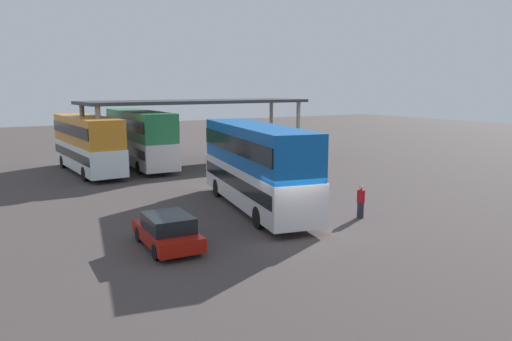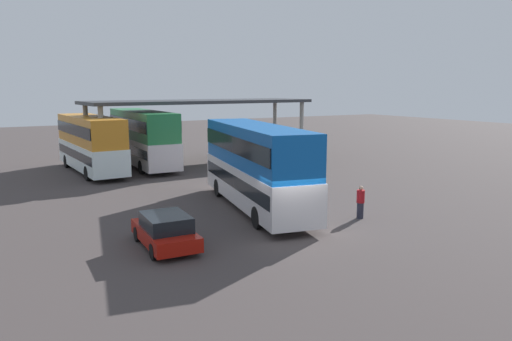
% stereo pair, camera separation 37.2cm
% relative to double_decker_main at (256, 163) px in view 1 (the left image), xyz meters
% --- Properties ---
extents(ground_plane, '(140.00, 140.00, 0.00)m').
position_rel_double_decker_main_xyz_m(ground_plane, '(-1.12, -4.95, -2.37)').
color(ground_plane, '#423B39').
extents(double_decker_main, '(4.56, 11.39, 4.32)m').
position_rel_double_decker_main_xyz_m(double_decker_main, '(0.00, 0.00, 0.00)').
color(double_decker_main, silver).
rests_on(double_decker_main, ground_plane).
extents(parked_hatchback, '(1.95, 4.01, 1.35)m').
position_rel_double_decker_main_xyz_m(parked_hatchback, '(-6.18, -3.61, -1.69)').
color(parked_hatchback, '#A1150B').
rests_on(parked_hatchback, ground_plane).
extents(double_decker_near_canopy, '(2.96, 10.66, 4.12)m').
position_rel_double_decker_main_xyz_m(double_decker_near_canopy, '(-5.03, 15.56, -0.10)').
color(double_decker_near_canopy, white).
rests_on(double_decker_near_canopy, ground_plane).
extents(double_decker_mid_row, '(2.84, 11.62, 4.39)m').
position_rel_double_decker_main_xyz_m(double_decker_mid_row, '(-0.84, 16.53, 0.04)').
color(double_decker_mid_row, silver).
rests_on(double_decker_mid_row, ground_plane).
extents(depot_canopy, '(19.07, 6.30, 5.19)m').
position_rel_double_decker_main_xyz_m(depot_canopy, '(3.97, 15.75, 2.45)').
color(depot_canopy, '#33353A').
rests_on(depot_canopy, ground_plane).
extents(pedestrian_waiting, '(0.38, 0.38, 1.59)m').
position_rel_double_decker_main_xyz_m(pedestrian_waiting, '(3.37, -4.17, -1.58)').
color(pedestrian_waiting, '#262633').
rests_on(pedestrian_waiting, ground_plane).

